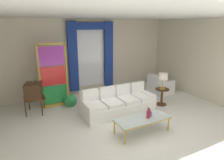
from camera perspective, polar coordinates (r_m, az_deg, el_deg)
The scene contains 15 objects.
ground_plane at distance 5.92m, azimuth 3.80°, elevation -12.01°, with size 16.00×16.00×0.00m, color white.
wall_rear at distance 8.10m, azimuth -7.38°, elevation 6.70°, with size 8.00×0.12×3.00m, color beige.
wall_right at distance 8.27m, azimuth 24.03°, elevation 5.65°, with size 0.12×7.00×3.00m, color beige.
ceiling_slab at distance 5.94m, azimuth 0.13°, elevation 18.32°, with size 8.00×7.60×0.04m, color white.
curtained_window at distance 7.97m, azimuth -6.05°, elevation 8.34°, with size 2.00×0.17×2.70m.
couch_white_long at distance 6.38m, azimuth 1.60°, elevation -6.82°, with size 2.34×0.92×0.86m.
coffee_table at distance 5.27m, azimuth 8.79°, elevation -11.23°, with size 1.45×0.60×0.41m.
bottle_blue_decanter at distance 5.22m, azimuth 10.46°, elevation -9.68°, with size 0.08×0.08×0.31m.
bottle_crystal_tall at distance 5.35m, azimuth 10.89°, elevation -9.60°, with size 0.12×0.12×0.22m.
vintage_tv at distance 6.68m, azimuth -21.89°, elevation -3.08°, with size 0.65×0.71×1.35m.
armchair_white at distance 8.38m, azimuth 13.77°, elevation -1.86°, with size 0.88×0.87×0.80m.
stained_glass_divider at distance 6.88m, azimuth -16.67°, elevation 0.81°, with size 0.95×0.05×2.20m.
peacock_figurine at distance 6.89m, azimuth -11.69°, elevation -6.18°, with size 0.44×0.60×0.50m.
round_side_table at distance 7.16m, azimuth 14.33°, elevation -4.34°, with size 0.48×0.48×0.59m.
table_lamp_brass at distance 6.97m, azimuth 14.70°, elevation 0.88°, with size 0.32×0.32×0.57m.
Camera 1 is at (-2.76, -4.46, 2.74)m, focal length 31.37 mm.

